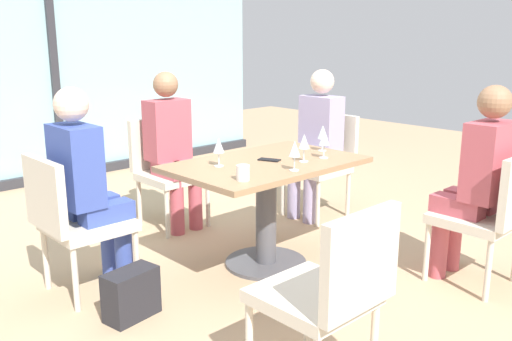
% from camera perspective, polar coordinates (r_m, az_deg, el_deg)
% --- Properties ---
extents(ground_plane, '(12.00, 12.00, 0.00)m').
position_cam_1_polar(ground_plane, '(3.91, 1.02, -9.54)').
color(ground_plane, tan).
extents(window_wall_backdrop, '(5.31, 0.10, 2.70)m').
position_cam_1_polar(window_wall_backdrop, '(6.29, -20.02, 9.95)').
color(window_wall_backdrop, '#8EB7BC').
rests_on(window_wall_backdrop, ground_plane).
extents(dining_table_main, '(1.26, 0.80, 0.73)m').
position_cam_1_polar(dining_table_main, '(3.73, 1.05, -1.99)').
color(dining_table_main, '#997551').
rests_on(dining_table_main, ground_plane).
extents(chair_far_left, '(0.50, 0.46, 0.87)m').
position_cam_1_polar(chair_far_left, '(3.49, -18.25, -4.52)').
color(chair_far_left, beige).
rests_on(chair_far_left, ground_plane).
extents(chair_front_right, '(0.46, 0.50, 0.87)m').
position_cam_1_polar(chair_front_right, '(3.72, 22.91, -3.81)').
color(chair_front_right, beige).
rests_on(chair_front_right, ground_plane).
extents(chair_near_window, '(0.46, 0.51, 0.87)m').
position_cam_1_polar(chair_near_window, '(4.64, -9.24, 0.51)').
color(chair_near_window, beige).
rests_on(chair_near_window, ground_plane).
extents(chair_far_right, '(0.50, 0.46, 0.87)m').
position_cam_1_polar(chair_far_right, '(4.87, 6.93, 1.24)').
color(chair_far_right, beige).
rests_on(chair_far_right, ground_plane).
extents(chair_front_left, '(0.46, 0.50, 0.87)m').
position_cam_1_polar(chair_front_left, '(2.46, 7.62, -11.77)').
color(chair_front_left, beige).
rests_on(chair_front_left, ground_plane).
extents(person_far_left, '(0.39, 0.34, 1.26)m').
position_cam_1_polar(person_far_left, '(3.48, -16.88, -0.98)').
color(person_far_left, '#384C9E').
rests_on(person_far_left, ground_plane).
extents(person_front_right, '(0.34, 0.39, 1.26)m').
position_cam_1_polar(person_front_right, '(3.70, 21.68, -0.47)').
color(person_front_right, '#B24C56').
rests_on(person_front_right, ground_plane).
extents(person_near_window, '(0.34, 0.39, 1.26)m').
position_cam_1_polar(person_near_window, '(4.51, -8.55, 2.79)').
color(person_near_window, '#B24C56').
rests_on(person_near_window, ground_plane).
extents(person_far_right, '(0.39, 0.34, 1.26)m').
position_cam_1_polar(person_far_right, '(4.75, 6.15, 3.44)').
color(person_far_right, '#9E93B7').
rests_on(person_far_right, ground_plane).
extents(wine_glass_0, '(0.07, 0.07, 0.18)m').
position_cam_1_polar(wine_glass_0, '(3.42, 3.96, 2.14)').
color(wine_glass_0, silver).
rests_on(wine_glass_0, dining_table_main).
extents(wine_glass_1, '(0.07, 0.07, 0.18)m').
position_cam_1_polar(wine_glass_1, '(3.78, 6.98, 3.22)').
color(wine_glass_1, silver).
rests_on(wine_glass_1, dining_table_main).
extents(wine_glass_2, '(0.07, 0.07, 0.18)m').
position_cam_1_polar(wine_glass_2, '(4.02, 6.83, 3.85)').
color(wine_glass_2, silver).
rests_on(wine_glass_2, dining_table_main).
extents(wine_glass_3, '(0.07, 0.07, 0.18)m').
position_cam_1_polar(wine_glass_3, '(3.66, 4.93, 2.91)').
color(wine_glass_3, silver).
rests_on(wine_glass_3, dining_table_main).
extents(wine_glass_4, '(0.07, 0.07, 0.18)m').
position_cam_1_polar(wine_glass_4, '(3.53, -3.83, 2.51)').
color(wine_glass_4, silver).
rests_on(wine_glass_4, dining_table_main).
extents(coffee_cup, '(0.08, 0.08, 0.09)m').
position_cam_1_polar(coffee_cup, '(3.20, -1.33, -0.23)').
color(coffee_cup, white).
rests_on(coffee_cup, dining_table_main).
extents(cell_phone_on_table, '(0.12, 0.16, 0.01)m').
position_cam_1_polar(cell_phone_on_table, '(3.71, 1.36, 1.10)').
color(cell_phone_on_table, black).
rests_on(cell_phone_on_table, dining_table_main).
extents(handbag_0, '(0.32, 0.20, 0.28)m').
position_cam_1_polar(handbag_0, '(3.26, -12.62, -12.21)').
color(handbag_0, '#232328').
rests_on(handbag_0, ground_plane).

